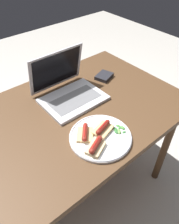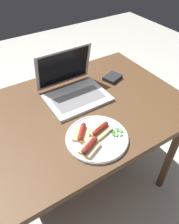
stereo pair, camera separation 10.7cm
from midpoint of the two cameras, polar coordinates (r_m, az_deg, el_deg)
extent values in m
plane|color=#B7B2A8|center=(1.79, 0.22, -18.11)|extent=(6.00, 6.00, 0.00)
cube|color=#4C331E|center=(1.20, 0.31, 0.42)|extent=(1.16, 0.82, 0.04)
cylinder|color=#4C331E|center=(1.88, 7.66, 2.33)|extent=(0.05, 0.05, 0.74)
cylinder|color=#4C331E|center=(1.59, 22.31, -10.40)|extent=(0.05, 0.05, 0.74)
cube|color=#B7B7BC|center=(1.24, -0.68, 3.53)|extent=(0.34, 0.25, 0.02)
cube|color=slate|center=(1.22, -0.31, 3.52)|extent=(0.28, 0.14, 0.00)
cube|color=#B7B7BC|center=(1.27, -4.34, 11.50)|extent=(0.34, 0.06, 0.23)
cube|color=black|center=(1.27, -4.25, 11.45)|extent=(0.31, 0.04, 0.21)
cylinder|color=silver|center=(1.02, 5.00, -6.97)|extent=(0.29, 0.29, 0.01)
torus|color=silver|center=(1.02, 5.03, -6.66)|extent=(0.29, 0.29, 0.01)
cube|color=tan|center=(1.04, 5.82, -5.14)|extent=(0.12, 0.09, 0.02)
cylinder|color=maroon|center=(1.02, 5.90, -4.38)|extent=(0.09, 0.04, 0.02)
sphere|color=maroon|center=(1.00, 4.45, -5.64)|extent=(0.02, 0.02, 0.02)
sphere|color=maroon|center=(1.05, 7.28, -3.17)|extent=(0.02, 0.02, 0.02)
cylinder|color=red|center=(1.01, 5.94, -3.92)|extent=(0.07, 0.02, 0.01)
cube|color=#D6B784|center=(0.96, 3.25, -9.60)|extent=(0.11, 0.09, 0.02)
cylinder|color=maroon|center=(0.95, 3.30, -8.77)|extent=(0.08, 0.06, 0.03)
sphere|color=maroon|center=(0.92, 1.98, -10.38)|extent=(0.03, 0.03, 0.03)
sphere|color=maroon|center=(0.97, 4.55, -7.23)|extent=(0.03, 0.03, 0.03)
cylinder|color=red|center=(0.94, 3.33, -8.27)|extent=(0.06, 0.03, 0.01)
cube|color=tan|center=(1.02, 0.98, -5.92)|extent=(0.12, 0.12, 0.01)
cylinder|color=maroon|center=(1.01, 0.99, -5.23)|extent=(0.08, 0.08, 0.02)
sphere|color=maroon|center=(1.04, 1.39, -3.51)|extent=(0.02, 0.02, 0.02)
sphere|color=maroon|center=(0.98, 0.57, -7.06)|extent=(0.02, 0.02, 0.02)
cylinder|color=red|center=(1.00, 1.00, -4.78)|extent=(0.05, 0.06, 0.01)
ellipsoid|color=#387A33|center=(1.06, 10.38, -4.89)|extent=(0.02, 0.02, 0.01)
ellipsoid|color=#2D662D|center=(1.04, 9.37, -5.79)|extent=(0.03, 0.04, 0.01)
ellipsoid|color=#2D662D|center=(1.05, 9.23, -5.12)|extent=(0.02, 0.02, 0.01)
ellipsoid|color=#4C8E3D|center=(1.06, 11.09, -4.98)|extent=(0.02, 0.03, 0.01)
ellipsoid|color=#709E4C|center=(1.04, 10.05, -5.92)|extent=(0.03, 0.03, 0.01)
ellipsoid|color=#709E4C|center=(1.06, 10.36, -4.93)|extent=(0.02, 0.01, 0.00)
ellipsoid|color=#4C8E3D|center=(1.07, 9.92, -4.34)|extent=(0.02, 0.02, 0.01)
ellipsoid|color=#2D662D|center=(1.04, 11.33, -6.16)|extent=(0.02, 0.01, 0.00)
cube|color=#232328|center=(1.42, 8.23, 8.80)|extent=(0.13, 0.11, 0.02)
camera|label=1|loc=(0.05, -87.13, 2.56)|focal=35.00mm
camera|label=2|loc=(0.05, 92.87, -2.56)|focal=35.00mm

